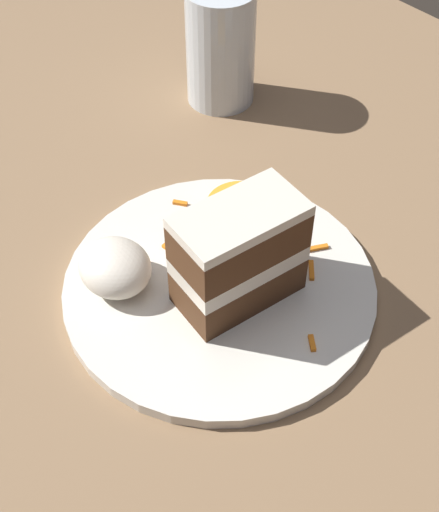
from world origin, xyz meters
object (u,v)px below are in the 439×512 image
object	(u,v)px
cake_slice	(239,255)
orange_garnish	(241,207)
plate	(220,286)
drinking_glass	(221,54)
cream_dollop	(115,267)

from	to	relation	value
cake_slice	orange_garnish	bearing A→B (deg)	142.62
orange_garnish	cake_slice	bearing A→B (deg)	-43.20
plate	cake_slice	xyz separation A→B (m)	(0.02, 0.00, 0.05)
cake_slice	drinking_glass	bearing A→B (deg)	147.87
plate	orange_garnish	distance (m)	0.09
cake_slice	orange_garnish	xyz separation A→B (m)	(-0.07, 0.07, -0.04)
cream_dollop	drinking_glass	xyz separation A→B (m)	(-0.15, 0.24, 0.02)
plate	orange_garnish	xyz separation A→B (m)	(-0.05, 0.07, 0.01)
orange_garnish	drinking_glass	bearing A→B (deg)	144.76
drinking_glass	cake_slice	bearing A→B (deg)	-37.95
cake_slice	orange_garnish	distance (m)	0.11
plate	cake_slice	bearing A→B (deg)	11.36
plate	cake_slice	size ratio (longest dim) A/B	2.51
plate	cake_slice	distance (m)	0.05
plate	drinking_glass	distance (m)	0.28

